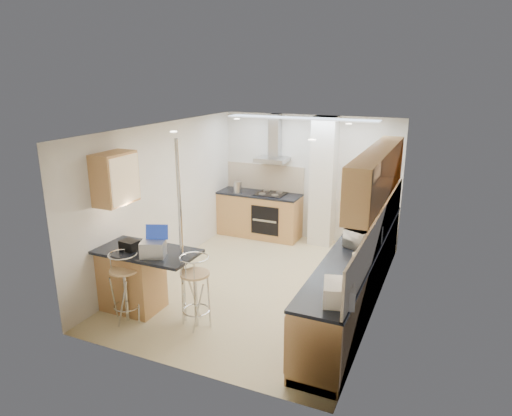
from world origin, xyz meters
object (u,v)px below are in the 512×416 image
at_px(microwave, 363,237).
at_px(bar_stool_end, 196,291).
at_px(laptop, 153,249).
at_px(bar_stool_near, 125,287).
at_px(bread_bin, 339,292).

height_order(microwave, bar_stool_end, microwave).
distance_m(laptop, bar_stool_end, 0.79).
distance_m(bar_stool_near, bread_bin, 2.95).
xyz_separation_m(bar_stool_end, bread_bin, (1.97, -0.29, 0.53)).
distance_m(bar_stool_end, bread_bin, 2.06).
bearing_deg(bar_stool_near, bread_bin, 23.01).
xyz_separation_m(microwave, bar_stool_near, (-2.81, -1.72, -0.56)).
bearing_deg(bread_bin, laptop, 161.69).
relative_size(bar_stool_end, bread_bin, 2.44).
height_order(laptop, bar_stool_end, laptop).
bearing_deg(bar_stool_near, laptop, 47.96).
bearing_deg(bar_stool_end, microwave, -47.07).
distance_m(laptop, bar_stool_near, 0.68).
bearing_deg(bar_stool_end, laptop, 104.83).
bearing_deg(bar_stool_near, microwave, 54.89).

